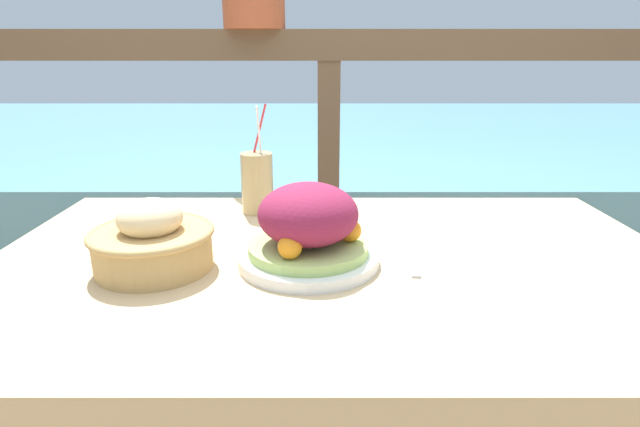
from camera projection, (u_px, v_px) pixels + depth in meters
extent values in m
cube|color=tan|center=(336.00, 267.00, 0.92)|extent=(1.26, 0.78, 0.04)
cube|color=tan|center=(118.00, 337.00, 1.34)|extent=(0.06, 0.06, 0.67)
cube|color=tan|center=(544.00, 338.00, 1.34)|extent=(0.06, 0.06, 0.67)
cube|color=brown|center=(330.00, 45.00, 1.52)|extent=(2.80, 0.08, 0.09)
cube|color=brown|center=(329.00, 220.00, 1.69)|extent=(0.07, 0.07, 1.04)
cube|color=#568EA8|center=(324.00, 156.00, 4.16)|extent=(12.00, 4.00, 0.48)
cylinder|color=silver|center=(309.00, 258.00, 0.88)|extent=(0.25, 0.25, 0.02)
cylinder|color=#A8C66B|center=(309.00, 248.00, 0.87)|extent=(0.21, 0.21, 0.02)
ellipsoid|color=maroon|center=(309.00, 214.00, 0.85)|extent=(0.17, 0.17, 0.11)
sphere|color=orange|center=(351.00, 231.00, 0.87)|extent=(0.04, 0.04, 0.04)
sphere|color=orange|center=(289.00, 221.00, 0.93)|extent=(0.04, 0.04, 0.04)
sphere|color=orange|center=(291.00, 247.00, 0.80)|extent=(0.04, 0.04, 0.04)
cylinder|color=tan|center=(258.00, 183.00, 1.15)|extent=(0.07, 0.07, 0.14)
cylinder|color=red|center=(255.00, 152.00, 1.14)|extent=(0.06, 0.03, 0.21)
cylinder|color=white|center=(261.00, 152.00, 1.13)|extent=(0.01, 0.06, 0.21)
cylinder|color=tan|center=(154.00, 249.00, 0.85)|extent=(0.20, 0.20, 0.07)
torus|color=tan|center=(152.00, 232.00, 0.84)|extent=(0.21, 0.21, 0.01)
ellipsoid|color=beige|center=(151.00, 218.00, 0.84)|extent=(0.11, 0.11, 0.07)
cylinder|color=#A34C2D|center=(255.00, 12.00, 1.49)|extent=(0.19, 0.19, 0.10)
cube|color=silver|center=(412.00, 257.00, 0.90)|extent=(0.03, 0.18, 0.00)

